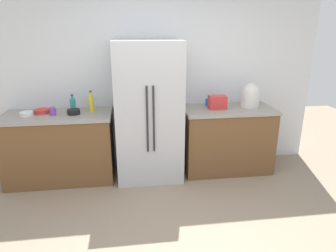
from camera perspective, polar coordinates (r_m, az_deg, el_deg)
name	(u,v)px	position (r m, az deg, el deg)	size (l,w,h in m)	color
ground_plane	(183,248)	(3.11, 2.88, -22.17)	(9.77, 9.77, 0.00)	gray
kitchen_back_panel	(159,74)	(4.38, -1.64, 9.79)	(4.64, 0.10, 2.73)	silver
counter_left	(60,147)	(4.33, -19.89, -3.81)	(1.43, 0.68, 0.93)	brown
counter_right	(226,139)	(4.45, 11.06, -2.43)	(1.28, 0.68, 0.93)	brown
refrigerator	(148,112)	(4.04, -3.77, 2.75)	(0.88, 0.74, 1.87)	#B7BABF
toaster	(217,102)	(4.22, 9.39, 4.48)	(0.24, 0.15, 0.19)	red
rice_cooker	(251,96)	(4.42, 15.47, 5.58)	(0.26, 0.26, 0.34)	silver
bottle_a	(73,105)	(4.24, -17.69, 3.92)	(0.08, 0.08, 0.23)	teal
bottle_b	(91,103)	(4.16, -14.43, 4.23)	(0.07, 0.07, 0.28)	yellow
cup_a	(53,111)	(4.15, -21.11, 2.67)	(0.08, 0.08, 0.10)	purple
cup_b	(208,102)	(4.38, 7.68, 4.51)	(0.08, 0.08, 0.10)	blue
bowl_a	(74,112)	(4.11, -17.56, 2.59)	(0.17, 0.17, 0.06)	black
bowl_b	(42,111)	(4.31, -22.92, 2.62)	(0.20, 0.20, 0.05)	red
bowl_c	(26,114)	(4.25, -25.42, 2.09)	(0.16, 0.16, 0.05)	white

